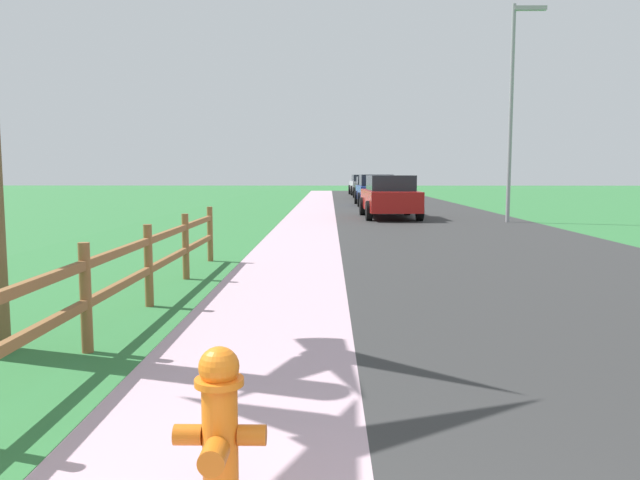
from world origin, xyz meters
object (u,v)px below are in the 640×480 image
object	(u,v)px
parked_car_blue	(376,190)
parked_car_silver	(363,184)
fire_hydrant	(220,428)
parked_car_black	(369,187)
parked_suv_red	(390,196)
street_lamp	(514,97)

from	to	relation	value
parked_car_blue	parked_car_silver	distance (m)	16.03
fire_hydrant	parked_car_black	world-z (taller)	parked_car_black
fire_hydrant	parked_suv_red	distance (m)	21.59
street_lamp	parked_car_blue	bearing A→B (deg)	108.51
fire_hydrant	parked_car_silver	world-z (taller)	parked_car_silver
parked_car_silver	street_lamp	bearing A→B (deg)	-82.36
parked_suv_red	street_lamp	distance (m)	5.80
parked_car_silver	street_lamp	xyz separation A→B (m)	(3.72, -27.70, 3.55)
parked_suv_red	street_lamp	size ratio (longest dim) A/B	0.67
parked_car_silver	street_lamp	distance (m)	28.17
fire_hydrant	parked_car_silver	bearing A→B (deg)	86.02
fire_hydrant	street_lamp	world-z (taller)	street_lamp
parked_car_blue	street_lamp	xyz separation A→B (m)	(3.91, -11.68, 3.56)
parked_car_black	parked_car_silver	xyz separation A→B (m)	(-0.01, 7.26, 0.07)
parked_car_silver	fire_hydrant	bearing A→B (deg)	-93.98
parked_car_blue	street_lamp	distance (m)	12.82
parked_car_blue	parked_car_black	xyz separation A→B (m)	(0.20, 8.76, -0.06)
fire_hydrant	parked_car_black	xyz separation A→B (m)	(3.28, 39.68, 0.31)
parked_car_black	fire_hydrant	bearing A→B (deg)	-94.72
parked_car_black	street_lamp	bearing A→B (deg)	-79.72
street_lamp	parked_car_silver	bearing A→B (deg)	97.64
parked_car_black	street_lamp	distance (m)	21.08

